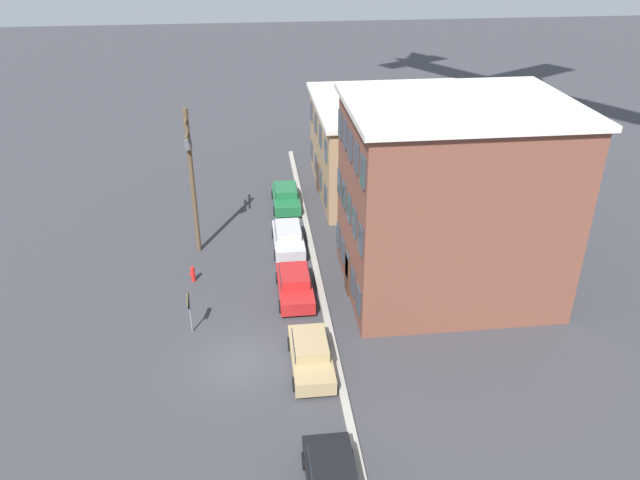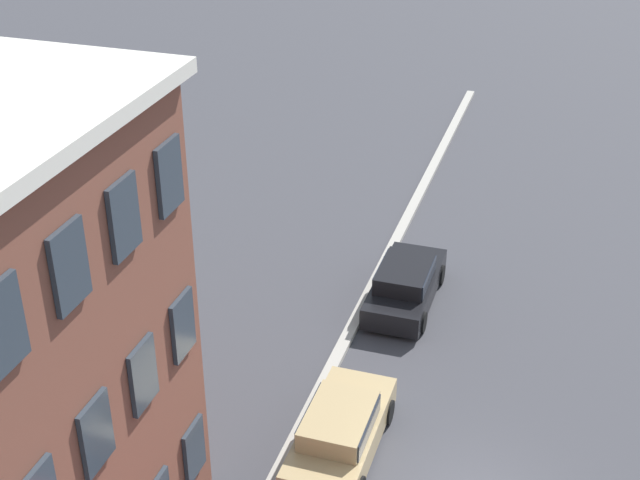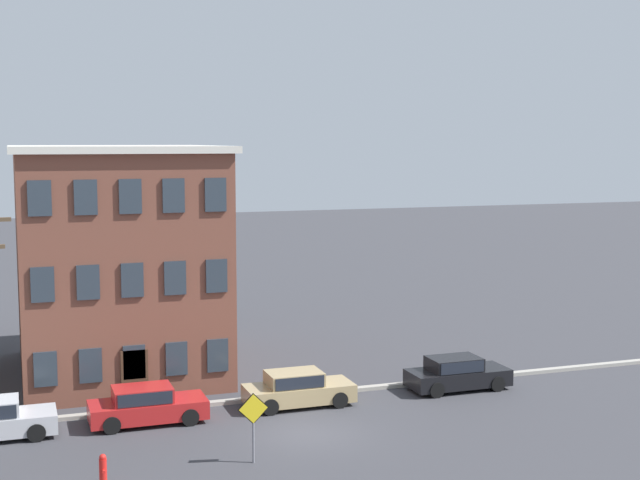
{
  "view_description": "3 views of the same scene",
  "coord_description": "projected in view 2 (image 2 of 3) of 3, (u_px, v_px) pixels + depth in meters",
  "views": [
    {
      "loc": [
        23.34,
        1.08,
        18.66
      ],
      "look_at": [
        -0.14,
        3.82,
        6.14
      ],
      "focal_mm": 35.0,
      "sensor_mm": 36.0,
      "label": 1
    },
    {
      "loc": [
        -15.55,
        -1.4,
        15.57
      ],
      "look_at": [
        -0.28,
        3.5,
        6.63
      ],
      "focal_mm": 50.0,
      "sensor_mm": 36.0,
      "label": 2
    },
    {
      "loc": [
        -9.97,
        -30.17,
        10.69
      ],
      "look_at": [
        1.38,
        2.4,
        6.84
      ],
      "focal_mm": 50.0,
      "sensor_mm": 36.0,
      "label": 3
    }
  ],
  "objects": [
    {
      "name": "car_black",
      "position": [
        405.0,
        283.0,
        28.02
      ],
      "size": [
        4.4,
        1.92,
        1.43
      ],
      "color": "black",
      "rests_on": "ground_plane"
    },
    {
      "name": "car_tan",
      "position": [
        340.0,
        430.0,
        22.0
      ],
      "size": [
        4.4,
        1.92,
        1.43
      ],
      "color": "tan",
      "rests_on": "ground_plane"
    },
    {
      "name": "kerb_strip",
      "position": [
        285.0,
        460.0,
        22.04
      ],
      "size": [
        56.0,
        0.36,
        0.16
      ],
      "primitive_type": "cube",
      "color": "#9E998E",
      "rests_on": "ground_plane"
    }
  ]
}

